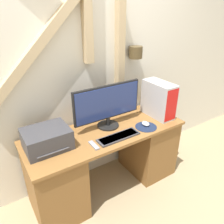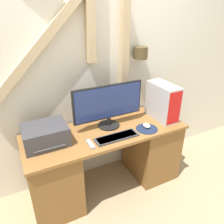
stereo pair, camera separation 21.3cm
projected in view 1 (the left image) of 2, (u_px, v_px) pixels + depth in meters
The scene contains 10 objects.
ground_plane at pixel (122, 203), 2.28m from camera, with size 12.00×12.00×0.00m, color #9E8966.
wall_back at pixel (87, 61), 2.17m from camera, with size 6.40×0.20×2.70m.
desk at pixel (107, 159), 2.34m from camera, with size 1.63×0.61×0.73m.
monitor at pixel (108, 104), 2.17m from camera, with size 0.74×0.22×0.44m.
keyboard at pixel (119, 137), 2.07m from camera, with size 0.42×0.13×0.02m.
mousepad at pixel (146, 127), 2.26m from camera, with size 0.22×0.22×0.00m.
mouse at pixel (146, 124), 2.27m from camera, with size 0.07×0.09×0.04m.
computer_tower at pixel (159, 99), 2.41m from camera, with size 0.18×0.39×0.39m.
printer at pixel (47, 139), 1.89m from camera, with size 0.39×0.32×0.18m.
remote_control at pixel (94, 145), 1.95m from camera, with size 0.04×0.15×0.02m.
Camera 1 is at (-0.98, -1.30, 1.86)m, focal length 35.00 mm.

